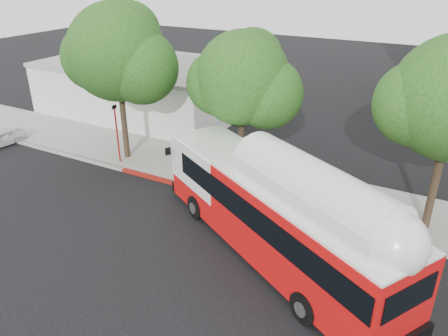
# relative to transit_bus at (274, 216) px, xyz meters

# --- Properties ---
(ground) EXTENTS (120.00, 120.00, 0.00)m
(ground) POSITION_rel_transit_bus_xyz_m (-3.34, -0.36, -1.99)
(ground) COLOR black
(ground) RESTS_ON ground
(sidewalk) EXTENTS (60.00, 5.00, 0.15)m
(sidewalk) POSITION_rel_transit_bus_xyz_m (-3.34, 6.14, -1.92)
(sidewalk) COLOR gray
(sidewalk) RESTS_ON ground
(curb_strip) EXTENTS (60.00, 0.30, 0.15)m
(curb_strip) POSITION_rel_transit_bus_xyz_m (-3.34, 3.54, -1.92)
(curb_strip) COLOR gray
(curb_strip) RESTS_ON ground
(red_curb_segment) EXTENTS (10.00, 0.32, 0.16)m
(red_curb_segment) POSITION_rel_transit_bus_xyz_m (-6.34, 3.54, -1.91)
(red_curb_segment) COLOR maroon
(red_curb_segment) RESTS_ON ground
(street_tree_left) EXTENTS (6.67, 5.80, 9.74)m
(street_tree_left) POSITION_rel_transit_bus_xyz_m (-11.87, 5.20, 4.61)
(street_tree_left) COLOR #2D2116
(street_tree_left) RESTS_ON ground
(street_tree_mid) EXTENTS (5.75, 5.00, 8.62)m
(street_tree_mid) POSITION_rel_transit_bus_xyz_m (-3.94, 5.70, 3.91)
(street_tree_mid) COLOR #2D2116
(street_tree_mid) RESTS_ON ground
(low_commercial_bldg) EXTENTS (16.20, 10.20, 4.25)m
(low_commercial_bldg) POSITION_rel_transit_bus_xyz_m (-17.34, 13.64, 0.16)
(low_commercial_bldg) COLOR silver
(low_commercial_bldg) RESTS_ON ground
(transit_bus) EXTENTS (13.72, 9.38, 4.27)m
(transit_bus) POSITION_rel_transit_bus_xyz_m (0.00, 0.00, 0.00)
(transit_bus) COLOR red
(transit_bus) RESTS_ON ground
(parked_car) EXTENTS (3.40, 1.70, 1.11)m
(parked_car) POSITION_rel_transit_bus_xyz_m (-21.49, 2.69, -1.44)
(parked_car) COLOR silver
(parked_car) RESTS_ON ground
(signal_pole) EXTENTS (0.11, 0.37, 3.86)m
(signal_pole) POSITION_rel_transit_bus_xyz_m (-12.24, 4.30, -0.02)
(signal_pole) COLOR #A21611
(signal_pole) RESTS_ON ground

